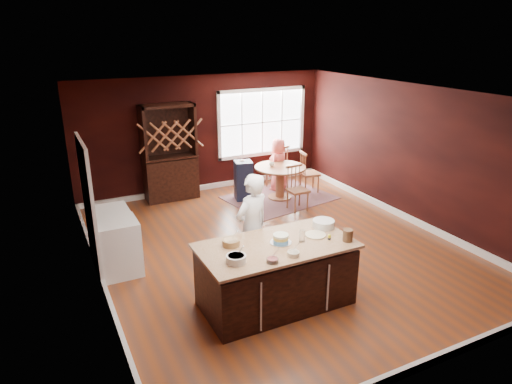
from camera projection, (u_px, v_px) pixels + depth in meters
room_shell at (277, 175)px, 7.68m from camera, size 7.00×7.00×7.00m
window at (262, 122)px, 11.18m from camera, size 2.36×0.10×1.66m
doorway at (89, 210)px, 7.05m from camera, size 0.08×1.26×2.13m
kitchen_island at (276, 276)px, 6.32m from camera, size 2.12×1.11×0.92m
dining_table at (280, 176)px, 10.30m from camera, size 1.15×1.15×0.75m
baker at (252, 228)px, 6.83m from camera, size 0.72×0.59×1.70m
layer_cake at (281, 239)px, 6.18m from camera, size 0.30×0.30×0.12m
bowl_blue at (236, 259)px, 5.66m from camera, size 0.25×0.25×0.10m
bowl_yellow at (231, 242)px, 6.11m from camera, size 0.24×0.24×0.09m
bowl_pink at (272, 260)px, 5.67m from camera, size 0.16×0.16×0.06m
bowl_olive at (293, 254)px, 5.84m from camera, size 0.16×0.16×0.06m
drinking_glass at (302, 236)px, 6.21m from camera, size 0.08×0.08×0.17m
dinner_plate at (315, 235)px, 6.41m from camera, size 0.30×0.30×0.02m
white_tub at (323, 224)px, 6.67m from camera, size 0.32×0.32×0.11m
stoneware_crock at (348, 235)px, 6.23m from camera, size 0.14×0.14×0.17m
toy_figurine at (329, 237)px, 6.28m from camera, size 0.05×0.05×0.08m
rug at (280, 198)px, 10.48m from camera, size 2.51×2.10×0.01m
chair_east at (310, 172)px, 10.73m from camera, size 0.47×0.49×1.00m
chair_south at (298, 188)px, 9.64m from camera, size 0.42×0.40×0.97m
chair_north at (277, 166)px, 11.04m from camera, size 0.56×0.55×1.06m
seated_woman at (278, 165)px, 10.81m from camera, size 0.73×0.67×1.26m
high_chair at (243, 180)px, 10.24m from camera, size 0.46×0.46×0.94m
toddler at (243, 164)px, 10.19m from camera, size 0.18×0.14×0.26m
table_plate at (290, 166)px, 10.24m from camera, size 0.20×0.20×0.01m
table_cup at (272, 164)px, 10.23m from camera, size 0.12×0.12×0.09m
hutch at (170, 153)px, 10.10m from camera, size 1.17×0.49×2.15m
washer at (119, 248)px, 7.11m from camera, size 0.61×0.59×0.89m
dryer at (112, 233)px, 7.66m from camera, size 0.60×0.58×0.87m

